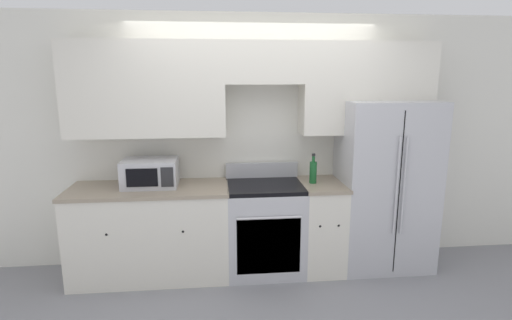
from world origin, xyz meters
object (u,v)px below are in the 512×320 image
Objects in this scene: microwave at (150,173)px; bottle at (313,171)px; refrigerator at (383,184)px; oven_range at (265,227)px.

microwave is 1.61m from bottle.
refrigerator is 5.76× the size of bottle.
bottle is (-0.77, -0.05, 0.17)m from refrigerator.
refrigerator reaches higher than bottle.
microwave reaches higher than oven_range.
microwave is at bearing 177.92° from bottle.
refrigerator is 0.79m from bottle.
oven_range is 3.58× the size of bottle.
bottle reaches higher than microwave.
bottle is (0.49, -0.00, 0.57)m from oven_range.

